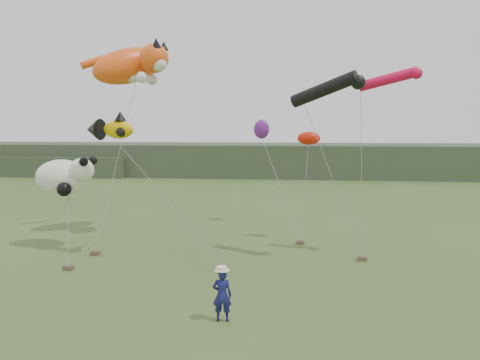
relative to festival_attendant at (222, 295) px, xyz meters
name	(u,v)px	position (x,y,z in m)	size (l,w,h in m)	color
ground	(211,299)	(-0.68, 1.88, -0.85)	(120.00, 120.00, 0.00)	#385123
headland	(246,160)	(-3.79, 46.57, 1.07)	(90.00, 13.00, 4.00)	#2D3D28
festival_attendant	(222,295)	(0.00, 0.00, 0.00)	(0.62, 0.41, 1.71)	#161855
sandbag_anchors	(213,257)	(-1.47, 6.94, -0.75)	(13.38, 5.96, 0.20)	brown
cat_kite	(134,65)	(-6.75, 11.76, 8.85)	(5.71, 4.52, 3.02)	#EE5413
fish_kite	(109,129)	(-6.46, 7.16, 5.27)	(2.75, 1.83, 1.37)	#D6AC03
tube_kites	(353,85)	(4.92, 7.93, 7.30)	(6.06, 2.51, 1.86)	black
panda_kite	(65,177)	(-9.42, 8.45, 2.83)	(3.24, 2.10, 2.02)	white
misc_kites	(280,133)	(1.49, 13.75, 5.02)	(3.95, 5.02, 1.43)	red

